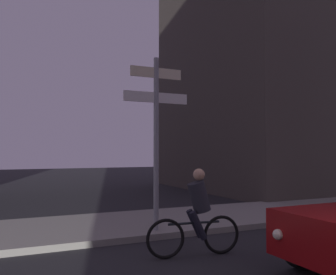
% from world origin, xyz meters
% --- Properties ---
extents(sidewalk_kerb, '(40.00, 3.12, 0.14)m').
position_xyz_m(sidewalk_kerb, '(0.00, 7.09, 0.07)').
color(sidewalk_kerb, gray).
rests_on(sidewalk_kerb, ground_plane).
extents(signpost, '(1.58, 0.12, 3.96)m').
position_xyz_m(signpost, '(-1.28, 5.91, 2.47)').
color(signpost, gray).
rests_on(signpost, sidewalk_kerb).
extents(cyclist, '(1.81, 0.38, 1.61)m').
position_xyz_m(cyclist, '(-1.18, 4.17, 0.75)').
color(cyclist, black).
rests_on(cyclist, ground_plane).
extents(building_right_block, '(8.16, 9.86, 17.32)m').
position_xyz_m(building_right_block, '(8.00, 13.26, 8.66)').
color(building_right_block, '#4C443D').
rests_on(building_right_block, ground_plane).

